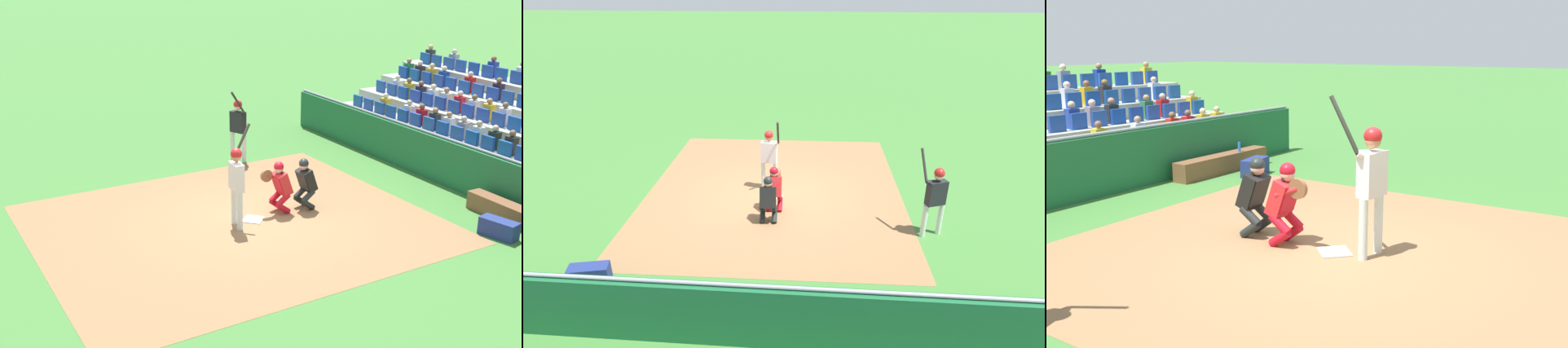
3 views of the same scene
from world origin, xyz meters
TOP-DOWN VIEW (x-y plane):
  - ground_plane at (0.00, 0.00)m, footprint 160.00×160.00m
  - infield_dirt_patch at (0.00, 0.50)m, footprint 7.75×8.94m
  - home_plate_marker at (0.00, 0.00)m, footprint 0.62×0.62m
  - batter_at_plate at (-0.15, 0.50)m, footprint 0.60×0.66m
  - catcher_crouching at (0.12, -0.79)m, footprint 0.46×0.72m
  - home_plate_umpire at (0.02, -1.45)m, footprint 0.47×0.47m
  - dugout_wall at (0.00, -5.69)m, footprint 13.32×0.24m
  - dugout_bench at (-3.32, -5.14)m, footprint 2.89×0.40m
  - equipment_duffel_bag at (-3.48, -4.28)m, footprint 0.89×0.54m
  - on_deck_batter at (4.17, -1.78)m, footprint 0.72×0.61m

SIDE VIEW (x-z plane):
  - ground_plane at x=0.00m, z-range 0.00..0.00m
  - infield_dirt_patch at x=0.00m, z-range 0.00..0.01m
  - home_plate_marker at x=0.00m, z-range 0.01..0.02m
  - equipment_duffel_bag at x=-3.48m, z-range 0.00..0.40m
  - dugout_bench at x=-3.32m, z-range 0.00..0.44m
  - dugout_wall at x=0.00m, z-range -0.03..1.27m
  - home_plate_umpire at x=0.02m, z-range 0.06..1.36m
  - catcher_crouching at x=0.12m, z-range 0.07..1.38m
  - on_deck_batter at x=4.17m, z-range 0.05..2.25m
  - batter_at_plate at x=-0.15m, z-range 0.03..2.35m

